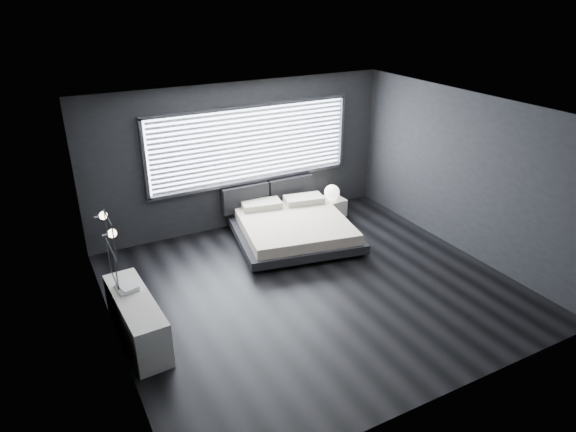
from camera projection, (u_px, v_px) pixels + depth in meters
room at (315, 206)px, 7.58m from camera, size 6.04×6.00×2.80m
window at (252, 145)px, 9.74m from camera, size 4.14×0.09×1.52m
headboard at (268, 194)px, 10.26m from camera, size 1.96×0.16×0.52m
sconce_near at (112, 233)px, 6.30m from camera, size 0.18×0.11×0.11m
sconce_far at (103, 216)px, 6.78m from camera, size 0.18×0.11×0.11m
wall_art_upper at (111, 236)px, 5.67m from camera, size 0.01×0.48×0.48m
wall_art_lower at (112, 263)px, 6.07m from camera, size 0.01×0.48×0.48m
bed at (294, 228)px, 9.55m from camera, size 2.47×2.40×0.55m
nightstand at (329, 207)px, 10.65m from camera, size 0.61×0.52×0.35m
orb_lamp at (332, 192)px, 10.50m from camera, size 0.31×0.31×0.31m
dresser at (137, 319)px, 6.84m from camera, size 0.53×1.63×0.64m
book_stack at (127, 287)px, 6.91m from camera, size 0.29×0.37×0.07m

